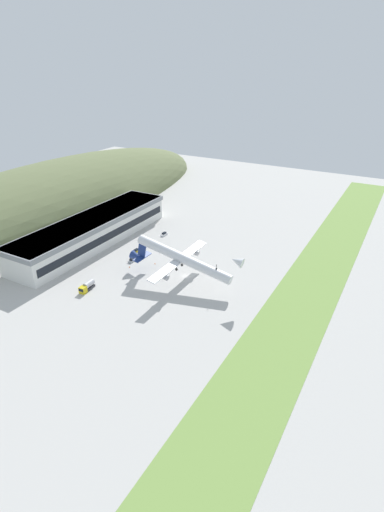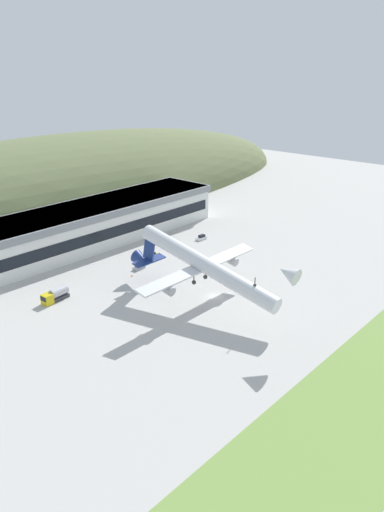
# 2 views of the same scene
# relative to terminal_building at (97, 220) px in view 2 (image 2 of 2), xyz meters

# --- Properties ---
(ground_plane) EXTENTS (414.99, 414.99, 0.00)m
(ground_plane) POSITION_rel_terminal_building_xyz_m (-7.40, -57.91, -7.43)
(ground_plane) COLOR #B7B5AF
(hill_backdrop) EXTENTS (305.52, 80.55, 58.52)m
(hill_backdrop) POSITION_rel_terminal_building_xyz_m (17.34, 51.99, -7.43)
(hill_backdrop) COLOR #667047
(hill_backdrop) RESTS_ON ground_plane
(terminal_building) EXTENTS (94.52, 22.24, 13.12)m
(terminal_building) POSITION_rel_terminal_building_xyz_m (0.00, 0.00, 0.00)
(terminal_building) COLOR white
(terminal_building) RESTS_ON ground_plane
(cargo_airplane) EXTENTS (40.94, 52.40, 14.15)m
(cargo_airplane) POSITION_rel_terminal_building_xyz_m (-12.35, -58.51, 3.09)
(cargo_airplane) COLOR silver
(service_car_0) EXTENTS (4.06, 2.02, 1.59)m
(service_car_0) POSITION_rel_terminal_building_xyz_m (-7.81, -29.40, -6.77)
(service_car_0) COLOR #999EA3
(service_car_0) RESTS_ON ground_plane
(service_car_1) EXTENTS (4.46, 2.02, 1.43)m
(service_car_1) POSITION_rel_terminal_building_xyz_m (1.75, -25.05, -6.84)
(service_car_1) COLOR gold
(service_car_1) RESTS_ON ground_plane
(service_car_2) EXTENTS (4.37, 1.96, 1.67)m
(service_car_2) POSITION_rel_terminal_building_xyz_m (24.88, -25.86, -6.74)
(service_car_2) COLOR silver
(service_car_2) RESTS_ON ground_plane
(fuel_truck) EXTENTS (7.72, 3.06, 3.32)m
(fuel_truck) POSITION_rel_terminal_building_xyz_m (-36.62, -28.86, -5.86)
(fuel_truck) COLOR gold
(fuel_truck) RESTS_ON ground_plane
(traffic_cone_0) EXTENTS (0.52, 0.52, 0.58)m
(traffic_cone_0) POSITION_rel_terminal_building_xyz_m (-12.93, -31.88, -7.15)
(traffic_cone_0) COLOR orange
(traffic_cone_0) RESTS_ON ground_plane
(traffic_cone_1) EXTENTS (0.52, 0.52, 0.58)m
(traffic_cone_1) POSITION_rel_terminal_building_xyz_m (-4.63, -39.96, -7.15)
(traffic_cone_1) COLOR orange
(traffic_cone_1) RESTS_ON ground_plane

